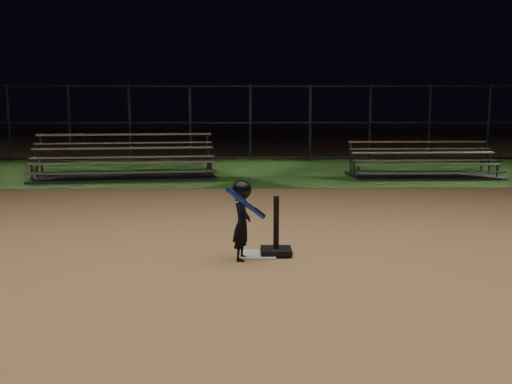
# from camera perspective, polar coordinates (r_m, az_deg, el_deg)

# --- Properties ---
(ground) EXTENTS (80.00, 80.00, 0.00)m
(ground) POSITION_cam_1_polar(r_m,az_deg,el_deg) (7.51, 0.12, -6.01)
(ground) COLOR #A5764A
(ground) RESTS_ON ground
(grass_strip) EXTENTS (60.00, 8.00, 0.01)m
(grass_strip) POSITION_cam_1_polar(r_m,az_deg,el_deg) (17.38, -0.47, 2.15)
(grass_strip) COLOR #27511A
(grass_strip) RESTS_ON ground
(home_plate) EXTENTS (0.45, 0.45, 0.02)m
(home_plate) POSITION_cam_1_polar(r_m,az_deg,el_deg) (7.51, 0.12, -5.92)
(home_plate) COLOR beige
(home_plate) RESTS_ON ground
(batting_tee) EXTENTS (0.38, 0.38, 0.71)m
(batting_tee) POSITION_cam_1_polar(r_m,az_deg,el_deg) (7.52, 1.90, -4.83)
(batting_tee) COLOR black
(batting_tee) RESTS_ON home_plate
(child_batter) EXTENTS (0.48, 0.54, 0.96)m
(child_batter) POSITION_cam_1_polar(r_m,az_deg,el_deg) (7.20, -1.33, -2.44)
(child_batter) COLOR black
(child_batter) RESTS_ON ground
(bleacher_left) EXTENTS (4.73, 2.78, 1.10)m
(bleacher_left) POSITION_cam_1_polar(r_m,az_deg,el_deg) (15.72, -12.23, 2.13)
(bleacher_left) COLOR #ACADB1
(bleacher_left) RESTS_ON ground
(bleacher_right) EXTENTS (3.70, 1.87, 0.90)m
(bleacher_right) POSITION_cam_1_polar(r_m,az_deg,el_deg) (16.16, 15.37, 2.03)
(bleacher_right) COLOR silver
(bleacher_right) RESTS_ON ground
(backstop_fence) EXTENTS (20.08, 0.08, 2.50)m
(backstop_fence) POSITION_cam_1_polar(r_m,az_deg,el_deg) (20.29, -0.54, 6.54)
(backstop_fence) COLOR #38383D
(backstop_fence) RESTS_ON ground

